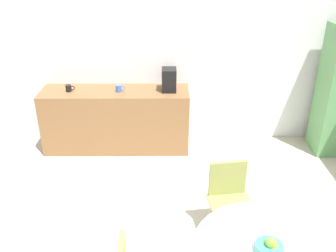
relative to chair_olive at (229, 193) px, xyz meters
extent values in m
cube|color=silver|center=(-0.71, 2.23, 0.78)|extent=(6.00, 0.10, 2.60)
cube|color=brown|center=(-1.36, 1.88, -0.07)|extent=(2.09, 0.60, 0.90)
cylinder|color=silver|center=(0.19, -0.23, -0.31)|extent=(0.02, 0.02, 0.42)
cylinder|color=silver|center=(-0.12, -0.27, -0.31)|extent=(0.02, 0.02, 0.42)
cylinder|color=silver|center=(0.15, 0.08, -0.31)|extent=(0.02, 0.02, 0.42)
cylinder|color=silver|center=(-0.16, 0.04, -0.31)|extent=(0.02, 0.02, 0.42)
cube|color=#8C934C|center=(0.01, -0.10, -0.08)|extent=(0.47, 0.47, 0.03)
cube|color=#8C934C|center=(-0.01, 0.09, 0.12)|extent=(0.38, 0.09, 0.38)
cylinder|color=teal|center=(0.11, -1.00, 0.25)|extent=(0.20, 0.20, 0.07)
sphere|color=orange|center=(0.13, -0.98, 0.29)|extent=(0.07, 0.07, 0.07)
sphere|color=orange|center=(0.13, -1.00, 0.29)|extent=(0.07, 0.07, 0.07)
sphere|color=#66B233|center=(0.11, -0.99, 0.29)|extent=(0.07, 0.07, 0.07)
sphere|color=#66B233|center=(0.11, -0.98, 0.29)|extent=(0.07, 0.07, 0.07)
sphere|color=#66B233|center=(0.11, -1.01, 0.31)|extent=(0.07, 0.07, 0.07)
cylinder|color=#3F66BF|center=(-1.29, 1.84, 0.43)|extent=(0.08, 0.08, 0.09)
torus|color=#3F66BF|center=(-1.24, 1.84, 0.43)|extent=(0.06, 0.01, 0.06)
cylinder|color=black|center=(-2.00, 1.86, 0.43)|extent=(0.08, 0.08, 0.09)
torus|color=black|center=(-1.94, 1.86, 0.43)|extent=(0.06, 0.01, 0.06)
cube|color=black|center=(-0.59, 1.88, 0.54)|extent=(0.20, 0.24, 0.32)
camera|label=1|loc=(-0.63, -2.96, 2.20)|focal=38.96mm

